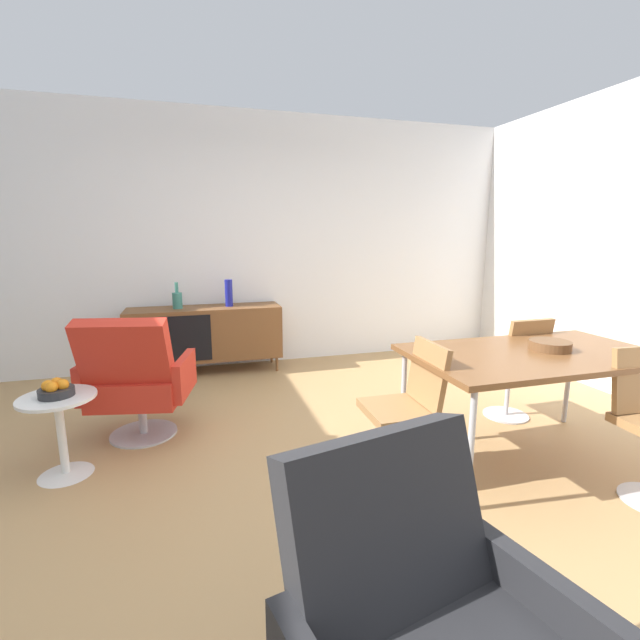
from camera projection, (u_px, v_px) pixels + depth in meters
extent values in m
plane|color=tan|center=(302.00, 473.00, 2.76)|extent=(8.32, 8.32, 0.00)
cube|color=white|center=(246.00, 242.00, 4.94)|extent=(6.80, 0.12, 2.80)
cube|color=brown|center=(206.00, 333.00, 4.70)|extent=(1.60, 0.44, 0.56)
cube|color=black|center=(176.00, 339.00, 4.41)|extent=(0.70, 0.01, 0.48)
cylinder|color=brown|center=(133.00, 376.00, 4.41)|extent=(0.03, 0.03, 0.16)
cylinder|color=brown|center=(277.00, 364.00, 4.81)|extent=(0.03, 0.03, 0.16)
cylinder|color=brown|center=(137.00, 366.00, 4.73)|extent=(0.03, 0.03, 0.16)
cylinder|color=brown|center=(272.00, 356.00, 5.14)|extent=(0.03, 0.03, 0.16)
cylinder|color=#337266|center=(177.00, 301.00, 4.56)|extent=(0.10, 0.10, 0.17)
cylinder|color=#337266|center=(177.00, 288.00, 4.53)|extent=(0.04, 0.04, 0.11)
cylinder|color=navy|center=(229.00, 293.00, 4.69)|extent=(0.08, 0.08, 0.29)
cube|color=brown|center=(534.00, 355.00, 2.82)|extent=(1.60, 0.90, 0.04)
cylinder|color=#B7B7BC|center=(470.00, 451.00, 2.32)|extent=(0.04, 0.04, 0.70)
cylinder|color=#B7B7BC|center=(403.00, 399.00, 3.06)|extent=(0.04, 0.04, 0.70)
cylinder|color=#B7B7BC|center=(568.00, 380.00, 3.45)|extent=(0.04, 0.04, 0.70)
cylinder|color=brown|center=(550.00, 345.00, 2.86)|extent=(0.26, 0.26, 0.06)
cube|color=#9E7042|center=(510.00, 364.00, 3.55)|extent=(0.40, 0.40, 0.05)
cube|color=#9E7042|center=(529.00, 343.00, 3.34)|extent=(0.38, 0.09, 0.38)
cylinder|color=#B7B7BC|center=(508.00, 391.00, 3.59)|extent=(0.04, 0.04, 0.42)
cylinder|color=#B7B7BC|center=(506.00, 415.00, 3.63)|extent=(0.36, 0.36, 0.01)
cube|color=#9E7042|center=(399.00, 410.00, 2.61)|extent=(0.41, 0.41, 0.05)
cube|color=#9E7042|center=(428.00, 374.00, 2.61)|extent=(0.10, 0.38, 0.38)
cylinder|color=#B7B7BC|center=(398.00, 447.00, 2.65)|extent=(0.04, 0.04, 0.42)
cylinder|color=#B7B7BC|center=(396.00, 478.00, 2.69)|extent=(0.36, 0.36, 0.01)
cube|color=red|center=(140.00, 386.00, 3.22)|extent=(0.70, 0.67, 0.20)
cube|color=red|center=(125.00, 355.00, 2.93)|extent=(0.64, 0.39, 0.51)
cube|color=red|center=(185.00, 375.00, 3.23)|extent=(0.16, 0.51, 0.28)
cube|color=red|center=(93.00, 377.00, 3.18)|extent=(0.16, 0.51, 0.28)
cylinder|color=#B7B7BC|center=(143.00, 417.00, 3.27)|extent=(0.06, 0.06, 0.28)
cylinder|color=#B7B7BC|center=(144.00, 433.00, 3.29)|extent=(0.48, 0.48, 0.02)
cube|color=#262628|center=(386.00, 524.00, 1.22)|extent=(0.64, 0.39, 0.51)
cube|color=#262628|center=(532.00, 609.00, 1.21)|extent=(0.17, 0.50, 0.28)
cylinder|color=white|center=(57.00, 398.00, 2.65)|extent=(0.44, 0.44, 0.02)
cylinder|color=white|center=(62.00, 437.00, 2.70)|extent=(0.05, 0.05, 0.50)
cone|color=white|center=(66.00, 473.00, 2.74)|extent=(0.32, 0.32, 0.02)
cylinder|color=#262628|center=(56.00, 392.00, 2.64)|extent=(0.20, 0.20, 0.05)
sphere|color=orange|center=(63.00, 385.00, 2.64)|extent=(0.07, 0.07, 0.07)
sphere|color=orange|center=(57.00, 383.00, 2.67)|extent=(0.07, 0.07, 0.07)
sphere|color=orange|center=(48.00, 386.00, 2.62)|extent=(0.07, 0.07, 0.07)
sphere|color=orange|center=(51.00, 387.00, 2.59)|extent=(0.07, 0.07, 0.07)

